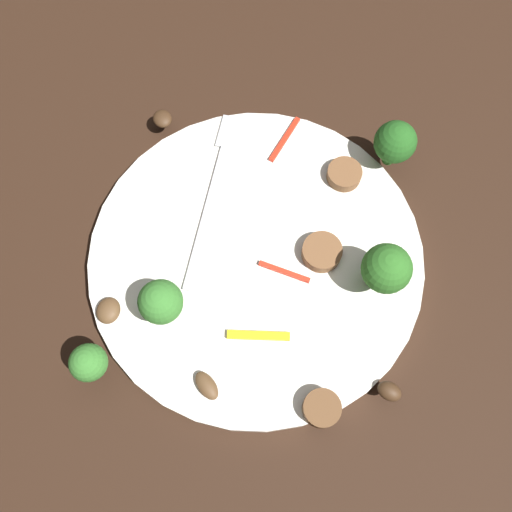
{
  "coord_description": "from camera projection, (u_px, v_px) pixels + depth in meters",
  "views": [
    {
      "loc": [
        -0.17,
        -0.02,
        0.49
      ],
      "look_at": [
        0.0,
        0.0,
        0.02
      ],
      "focal_mm": 39.37,
      "sensor_mm": 36.0,
      "label": 1
    }
  ],
  "objects": [
    {
      "name": "sausage_slice_2",
      "position": [
        322.0,
        252.0,
        0.49
      ],
      "size": [
        0.04,
        0.04,
        0.01
      ],
      "primitive_type": "cylinder",
      "rotation": [
        0.0,
        0.0,
        0.03
      ],
      "color": "brown",
      "rests_on": "plate"
    },
    {
      "name": "sausage_slice_0",
      "position": [
        322.0,
        408.0,
        0.45
      ],
      "size": [
        0.04,
        0.04,
        0.02
      ],
      "primitive_type": "cylinder",
      "rotation": [
        0.0,
        0.0,
        2.06
      ],
      "color": "brown",
      "rests_on": "plate"
    },
    {
      "name": "mushroom_0",
      "position": [
        163.0,
        119.0,
        0.54
      ],
      "size": [
        0.03,
        0.03,
        0.01
      ],
      "primitive_type": "ellipsoid",
      "rotation": [
        0.0,
        0.0,
        3.77
      ],
      "color": "#422B19",
      "rests_on": "plate"
    },
    {
      "name": "broccoli_floret_3",
      "position": [
        386.0,
        269.0,
        0.45
      ],
      "size": [
        0.04,
        0.04,
        0.06
      ],
      "color": "#347525",
      "rests_on": "plate"
    },
    {
      "name": "broccoli_floret_1",
      "position": [
        395.0,
        143.0,
        0.5
      ],
      "size": [
        0.04,
        0.04,
        0.05
      ],
      "color": "#296420",
      "rests_on": "plate"
    },
    {
      "name": "mushroom_1",
      "position": [
        207.0,
        386.0,
        0.46
      ],
      "size": [
        0.03,
        0.03,
        0.01
      ],
      "primitive_type": "ellipsoid",
      "rotation": [
        0.0,
        0.0,
        3.91
      ],
      "color": "brown",
      "rests_on": "plate"
    },
    {
      "name": "fork",
      "position": [
        214.0,
        185.0,
        0.52
      ],
      "size": [
        0.18,
        0.03,
        0.0
      ],
      "rotation": [
        0.0,
        0.0,
        -0.07
      ],
      "color": "silver",
      "rests_on": "plate"
    },
    {
      "name": "mushroom_2",
      "position": [
        389.0,
        391.0,
        0.45
      ],
      "size": [
        0.02,
        0.02,
        0.01
      ],
      "primitive_type": "ellipsoid",
      "rotation": [
        0.0,
        0.0,
        1.2
      ],
      "color": "#422B19",
      "rests_on": "plate"
    },
    {
      "name": "pepper_strip_2",
      "position": [
        284.0,
        272.0,
        0.49
      ],
      "size": [
        0.01,
        0.05,
        0.0
      ],
      "primitive_type": "cube",
      "rotation": [
        0.0,
        0.0,
        1.35
      ],
      "color": "red",
      "rests_on": "plate"
    },
    {
      "name": "broccoli_floret_2",
      "position": [
        161.0,
        302.0,
        0.45
      ],
      "size": [
        0.04,
        0.04,
        0.05
      ],
      "color": "#408630",
      "rests_on": "plate"
    },
    {
      "name": "sausage_slice_1",
      "position": [
        344.0,
        174.0,
        0.52
      ],
      "size": [
        0.03,
        0.03,
        0.01
      ],
      "primitive_type": "cylinder",
      "rotation": [
        0.0,
        0.0,
        3.05
      ],
      "color": "brown",
      "rests_on": "plate"
    },
    {
      "name": "pepper_strip_0",
      "position": [
        258.0,
        336.0,
        0.47
      ],
      "size": [
        0.01,
        0.05,
        0.0
      ],
      "primitive_type": "cube",
      "rotation": [
        0.0,
        0.0,
        4.82
      ],
      "color": "yellow",
      "rests_on": "plate"
    },
    {
      "name": "mushroom_3",
      "position": [
        108.0,
        310.0,
        0.48
      ],
      "size": [
        0.02,
        0.02,
        0.01
      ],
      "primitive_type": "ellipsoid",
      "rotation": [
        0.0,
        0.0,
        0.01
      ],
      "color": "brown",
      "rests_on": "plate"
    },
    {
      "name": "plate",
      "position": [
        256.0,
        259.0,
        0.51
      ],
      "size": [
        0.3,
        0.3,
        0.02
      ],
      "primitive_type": "cylinder",
      "color": "white",
      "rests_on": "ground_plane"
    },
    {
      "name": "ground_plane",
      "position": [
        256.0,
        262.0,
        0.51
      ],
      "size": [
        1.4,
        1.4,
        0.0
      ],
      "primitive_type": "plane",
      "color": "black"
    },
    {
      "name": "pepper_strip_1",
      "position": [
        285.0,
        139.0,
        0.54
      ],
      "size": [
        0.05,
        0.02,
        0.0
      ],
      "primitive_type": "cube",
      "rotation": [
        0.0,
        0.0,
        5.9
      ],
      "color": "red",
      "rests_on": "plate"
    },
    {
      "name": "broccoli_floret_0",
      "position": [
        89.0,
        363.0,
        0.44
      ],
      "size": [
        0.03,
        0.03,
        0.04
      ],
      "color": "#408630",
      "rests_on": "plate"
    }
  ]
}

